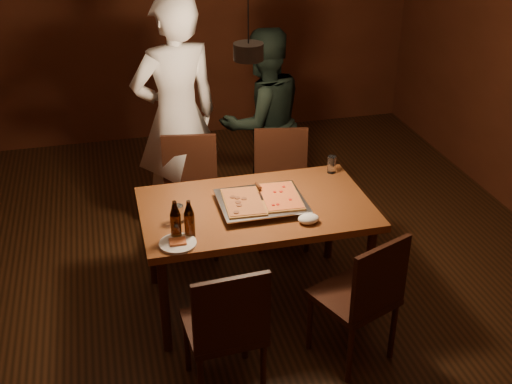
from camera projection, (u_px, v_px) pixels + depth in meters
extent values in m
plane|color=#391E0F|center=(250.00, 292.00, 4.60)|extent=(6.00, 6.00, 0.00)
plane|color=#522312|center=(179.00, 6.00, 6.50)|extent=(5.00, 0.00, 5.00)
cube|color=brown|center=(256.00, 209.00, 4.19)|extent=(1.50, 0.90, 0.05)
cylinder|color=#38190F|center=(165.00, 305.00, 3.91)|extent=(0.06, 0.06, 0.70)
cylinder|color=#38190F|center=(369.00, 273.00, 4.20)|extent=(0.06, 0.06, 0.70)
cylinder|color=#38190F|center=(152.00, 241.00, 4.54)|extent=(0.06, 0.06, 0.70)
cylinder|color=#38190F|center=(330.00, 218.00, 4.83)|extent=(0.06, 0.06, 0.70)
cube|color=#38190F|center=(191.00, 201.00, 4.90)|extent=(0.49, 0.49, 0.04)
cube|color=#38190F|center=(190.00, 162.00, 4.95)|extent=(0.42, 0.10, 0.45)
cube|color=#38190F|center=(282.00, 193.00, 5.01)|extent=(0.49, 0.49, 0.04)
cube|color=#38190F|center=(281.00, 155.00, 5.06)|extent=(0.42, 0.11, 0.45)
cube|color=#38190F|center=(223.00, 327.00, 3.61)|extent=(0.45, 0.45, 0.04)
cube|color=#38190F|center=(232.00, 314.00, 3.33)|extent=(0.42, 0.06, 0.45)
cube|color=#38190F|center=(354.00, 297.00, 3.85)|extent=(0.55, 0.55, 0.04)
cube|color=#38190F|center=(380.00, 280.00, 3.60)|extent=(0.40, 0.19, 0.45)
cube|color=silver|center=(261.00, 203.00, 4.16)|extent=(0.56, 0.46, 0.05)
cube|color=maroon|center=(244.00, 202.00, 4.11)|extent=(0.27, 0.40, 0.02)
cube|color=gold|center=(280.00, 196.00, 4.17)|extent=(0.27, 0.40, 0.02)
cylinder|color=black|center=(176.00, 226.00, 3.80)|extent=(0.06, 0.06, 0.16)
cone|color=black|center=(175.00, 208.00, 3.75)|extent=(0.06, 0.06, 0.09)
cylinder|color=black|center=(190.00, 225.00, 3.82)|extent=(0.06, 0.06, 0.15)
cone|color=black|center=(189.00, 207.00, 3.76)|extent=(0.06, 0.06, 0.09)
cylinder|color=silver|center=(178.00, 214.00, 3.97)|extent=(0.07, 0.07, 0.12)
cylinder|color=silver|center=(332.00, 165.00, 4.58)|extent=(0.06, 0.06, 0.13)
cylinder|color=white|center=(178.00, 244.00, 3.76)|extent=(0.22, 0.22, 0.02)
cube|color=gold|center=(178.00, 242.00, 3.76)|extent=(0.10, 0.08, 0.01)
ellipsoid|color=white|center=(308.00, 219.00, 3.98)|extent=(0.14, 0.10, 0.06)
imported|color=white|center=(177.00, 118.00, 4.96)|extent=(0.80, 0.63, 1.93)
imported|color=black|center=(263.00, 122.00, 5.35)|extent=(0.90, 0.78, 1.58)
cylinder|color=black|center=(248.00, 52.00, 3.77)|extent=(0.18, 0.18, 0.10)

